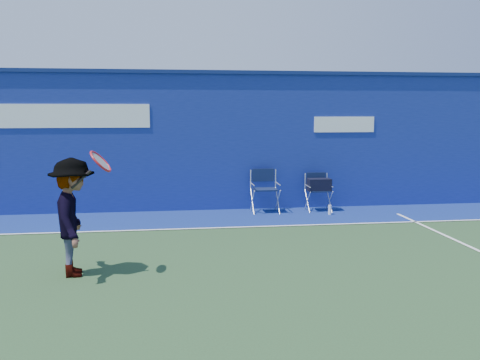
{
  "coord_description": "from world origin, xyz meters",
  "views": [
    {
      "loc": [
        -0.28,
        -6.16,
        2.21
      ],
      "look_at": [
        0.89,
        2.6,
        1.0
      ],
      "focal_mm": 38.0,
      "sensor_mm": 36.0,
      "label": 1
    }
  ],
  "objects": [
    {
      "name": "directors_chair_left",
      "position": [
        1.71,
        4.6,
        0.29
      ],
      "size": [
        0.56,
        0.5,
        0.94
      ],
      "color": "silver",
      "rests_on": "ground"
    },
    {
      "name": "stadium_wall",
      "position": [
        -0.0,
        5.2,
        1.55
      ],
      "size": [
        24.0,
        0.5,
        3.08
      ],
      "color": "navy",
      "rests_on": "ground"
    },
    {
      "name": "out_of_bounds_strip",
      "position": [
        0.0,
        4.1,
        0.0
      ],
      "size": [
        24.0,
        1.8,
        0.01
      ],
      "primitive_type": "cube",
      "color": "navy",
      "rests_on": "ground"
    },
    {
      "name": "tennis_player",
      "position": [
        -1.61,
        0.73,
        0.8
      ],
      "size": [
        0.92,
        1.1,
        1.7
      ],
      "color": "#EA4738",
      "rests_on": "ground"
    },
    {
      "name": "ground",
      "position": [
        0.0,
        0.0,
        0.0
      ],
      "size": [
        80.0,
        80.0,
        0.0
      ],
      "primitive_type": "plane",
      "color": "#274524",
      "rests_on": "ground"
    },
    {
      "name": "court_lines",
      "position": [
        0.0,
        0.6,
        0.01
      ],
      "size": [
        24.0,
        12.0,
        0.01
      ],
      "color": "white",
      "rests_on": "out_of_bounds_strip"
    },
    {
      "name": "directors_chair_right",
      "position": [
        2.91,
        4.59,
        0.35
      ],
      "size": [
        0.5,
        0.45,
        0.84
      ],
      "color": "silver",
      "rests_on": "ground"
    },
    {
      "name": "water_bottle",
      "position": [
        3.04,
        4.14,
        0.11
      ],
      "size": [
        0.07,
        0.07,
        0.21
      ],
      "primitive_type": "cylinder",
      "color": "white",
      "rests_on": "ground"
    }
  ]
}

